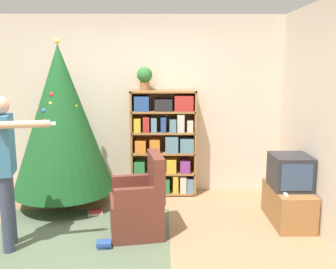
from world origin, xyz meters
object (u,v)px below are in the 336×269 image
(christmas_tree, at_px, (61,119))
(potted_plant, at_px, (145,77))
(standing_person, at_px, (5,161))
(television, at_px, (290,172))
(bookshelf, at_px, (164,143))
(armchair, at_px, (140,206))

(christmas_tree, height_order, potted_plant, christmas_tree)
(standing_person, xyz_separation_m, potted_plant, (1.33, 1.67, 0.78))
(christmas_tree, bearing_deg, television, -11.69)
(bookshelf, height_order, television, bookshelf)
(christmas_tree, xyz_separation_m, potted_plant, (1.08, 0.45, 0.54))
(christmas_tree, bearing_deg, armchair, -39.93)
(christmas_tree, relative_size, armchair, 2.41)
(television, bearing_deg, potted_plant, 149.63)
(television, relative_size, christmas_tree, 0.22)
(armchair, bearing_deg, potted_plant, 169.91)
(television, bearing_deg, bookshelf, 145.44)
(standing_person, bearing_deg, christmas_tree, 157.08)
(bookshelf, distance_m, christmas_tree, 1.49)
(bookshelf, relative_size, armchair, 1.67)
(armchair, bearing_deg, bookshelf, 158.29)
(potted_plant, bearing_deg, standing_person, -128.39)
(armchair, relative_size, standing_person, 0.58)
(bookshelf, bearing_deg, standing_person, -133.89)
(christmas_tree, bearing_deg, standing_person, -101.37)
(television, xyz_separation_m, christmas_tree, (-2.86, 0.59, 0.55))
(television, height_order, christmas_tree, christmas_tree)
(armchair, bearing_deg, television, 89.92)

